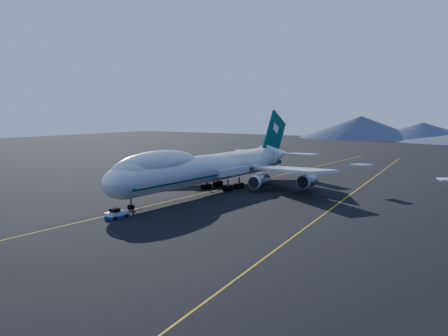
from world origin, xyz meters
The scene contains 5 objects.
ground centered at (0.00, 0.00, 0.00)m, with size 500.00×500.00×0.00m, color black.
taxiway_line_main centered at (0.00, 0.00, 0.01)m, with size 0.25×220.00×0.01m, color gold.
taxiway_line_side centered at (30.00, 10.00, 0.01)m, with size 0.25×200.00×0.01m, color gold.
boeing_747 centered at (0.00, 0.03, 5.81)m, with size 59.62×72.43×19.37m.
pushback_tug centered at (3.00, -33.15, 0.57)m, with size 2.59×4.28×1.82m.
Camera 1 is at (67.87, -95.66, 19.35)m, focal length 40.00 mm.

